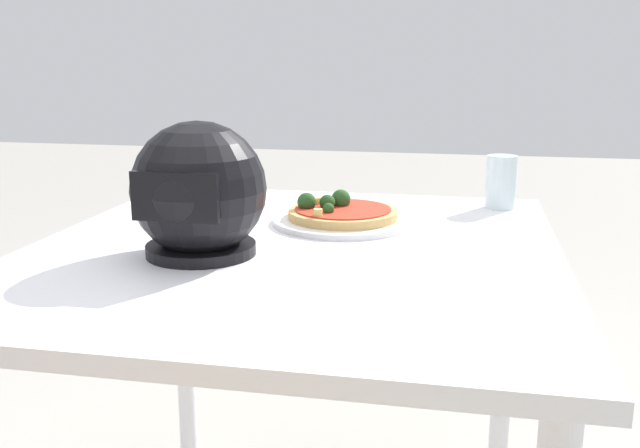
# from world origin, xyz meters

# --- Properties ---
(dining_table) EXTENTS (0.97, 1.05, 0.78)m
(dining_table) POSITION_xyz_m (0.00, 0.00, 0.69)
(dining_table) COLOR white
(dining_table) RESTS_ON ground
(pizza_plate) EXTENTS (0.29, 0.29, 0.01)m
(pizza_plate) POSITION_xyz_m (-0.06, -0.19, 0.78)
(pizza_plate) COLOR white
(pizza_plate) RESTS_ON dining_table
(pizza) EXTENTS (0.23, 0.23, 0.05)m
(pizza) POSITION_xyz_m (-0.05, -0.19, 0.80)
(pizza) COLOR tan
(pizza) RESTS_ON pizza_plate
(motorcycle_helmet) EXTENTS (0.24, 0.24, 0.24)m
(motorcycle_helmet) POSITION_xyz_m (0.15, 0.09, 0.89)
(motorcycle_helmet) COLOR black
(motorcycle_helmet) RESTS_ON dining_table
(drinking_glass) EXTENTS (0.07, 0.07, 0.12)m
(drinking_glass) POSITION_xyz_m (-0.39, -0.42, 0.84)
(drinking_glass) COLOR silver
(drinking_glass) RESTS_ON dining_table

